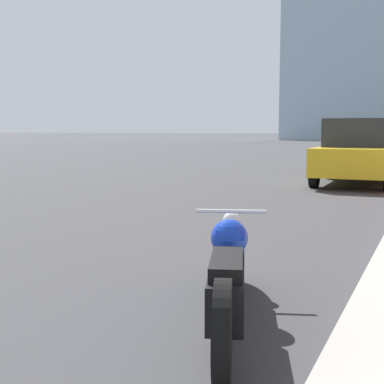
{
  "coord_description": "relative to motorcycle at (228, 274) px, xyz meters",
  "views": [
    {
      "loc": [
        4.63,
        0.44,
        1.44
      ],
      "look_at": [
        1.59,
        7.03,
        0.6
      ],
      "focal_mm": 50.0,
      "sensor_mm": 36.0,
      "label": 1
    }
  ],
  "objects": [
    {
      "name": "motorcycle",
      "position": [
        0.0,
        0.0,
        0.0
      ],
      "size": [
        1.03,
        2.4,
        0.74
      ],
      "rotation": [
        0.0,
        0.0,
        0.33
      ],
      "color": "black",
      "rests_on": "ground_plane"
    },
    {
      "name": "parked_car_yellow",
      "position": [
        -0.58,
        11.08,
        0.48
      ],
      "size": [
        2.03,
        4.29,
        1.73
      ],
      "rotation": [
        0.0,
        0.0,
        0.03
      ],
      "color": "gold",
      "rests_on": "ground_plane"
    }
  ]
}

